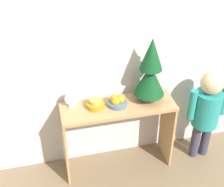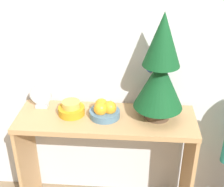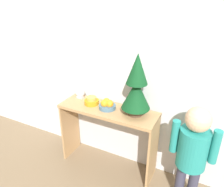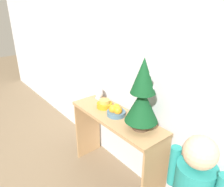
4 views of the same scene
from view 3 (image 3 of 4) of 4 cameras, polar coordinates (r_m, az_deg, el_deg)
The scene contains 8 objects.
ground_plane at distance 2.46m, azimuth -2.90°, elevation -20.29°, with size 12.00×12.00×0.00m, color #7A664C.
back_wall at distance 2.12m, azimuth 1.44°, elevation 11.49°, with size 7.00×0.05×2.50m, color silver.
console_table at distance 2.23m, azimuth -1.09°, elevation -7.90°, with size 0.99×0.33×0.70m.
mini_tree at distance 1.94m, azimuth 6.44°, elevation 1.84°, with size 0.26×0.26×0.58m.
fruit_bowl at distance 2.13m, azimuth -1.30°, elevation -2.93°, with size 0.17×0.17×0.10m.
singing_bowl at distance 2.23m, azimuth -5.36°, elevation -1.98°, with size 0.15×0.15×0.08m.
desk_clock at distance 2.36m, azimuth -8.44°, elevation 0.41°, with size 0.13×0.04×0.15m.
child_figure at distance 1.97m, azimuth 20.42°, elevation -13.01°, with size 0.38×0.25×0.95m.
Camera 3 is at (0.89, -1.49, 1.73)m, focal length 35.00 mm.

